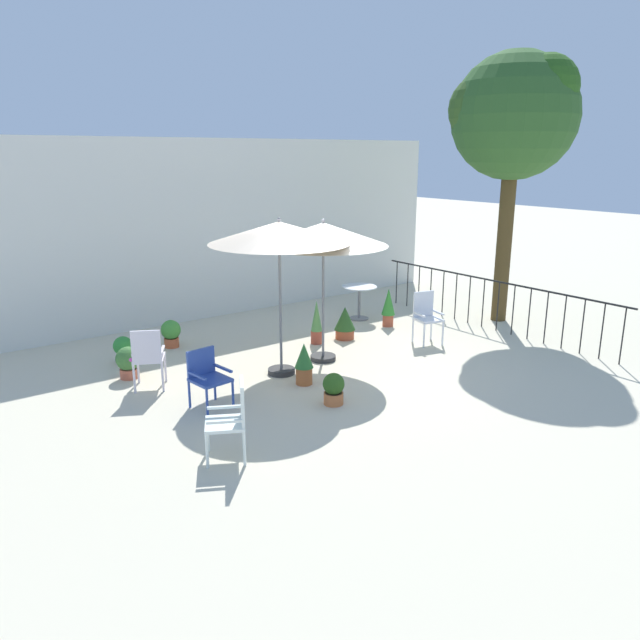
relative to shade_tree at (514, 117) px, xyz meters
The scene contains 19 objects.
ground_plane 6.24m from the shade_tree, behind, with size 60.00×60.00×0.00m, color beige.
villa_facade 6.55m from the shade_tree, 139.29° to the left, with size 11.94×0.30×3.76m, color silver.
terrace_railing 3.56m from the shade_tree, 155.56° to the right, with size 0.03×5.81×1.01m.
shade_tree is the anchor object (origin of this frame).
patio_umbrella_0 5.89m from the shade_tree, behind, with size 2.19×2.19×2.52m.
patio_umbrella_1 5.05m from the shade_tree, behind, with size 2.16×2.16×2.43m.
cafe_table_0 4.72m from the shade_tree, 143.20° to the left, with size 0.75×0.75×0.73m.
patio_chair_0 8.05m from the shade_tree, behind, with size 0.52×0.53×0.82m.
patio_chair_1 8.66m from the shade_tree, 164.95° to the right, with size 0.62×0.61×0.95m.
patio_chair_2 8.39m from the shade_tree, behind, with size 0.61×0.61×0.96m.
patio_chair_3 4.38m from the shade_tree, behind, with size 0.53×0.51×0.97m.
potted_plant_0 8.65m from the shade_tree, 164.69° to the left, with size 0.33×0.34×0.47m.
potted_plant_1 7.88m from the shade_tree, 159.69° to the left, with size 0.36×0.36×0.51m.
potted_plant_2 5.29m from the shade_tree, 166.17° to the left, with size 0.41×0.41×0.63m.
potted_plant_3 8.67m from the shade_tree, behind, with size 0.38×0.39×0.52m.
potted_plant_4 7.06m from the shade_tree, 165.26° to the right, with size 0.31×0.31×0.46m.
potted_plant_5 6.76m from the shade_tree, behind, with size 0.29×0.29×0.66m.
potted_plant_6 4.48m from the shade_tree, 155.79° to the left, with size 0.28×0.28×0.80m.
potted_plant_7 5.68m from the shade_tree, 167.12° to the left, with size 0.22×0.22×0.83m.
Camera 1 is at (-6.03, -7.52, 3.48)m, focal length 34.30 mm.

